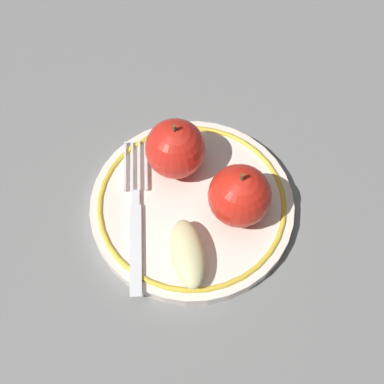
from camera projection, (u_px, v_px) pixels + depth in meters
ground_plane at (185, 198)px, 0.60m from camera, size 2.00×2.00×0.00m
plate at (192, 205)px, 0.59m from camera, size 0.22×0.22×0.02m
apple_red_whole at (240, 196)px, 0.55m from camera, size 0.07×0.07×0.07m
apple_second_whole at (175, 149)px, 0.58m from camera, size 0.07×0.07×0.07m
apple_slice_front at (188, 253)px, 0.54m from camera, size 0.05×0.08×0.02m
fork at (136, 217)px, 0.57m from camera, size 0.04×0.19×0.00m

